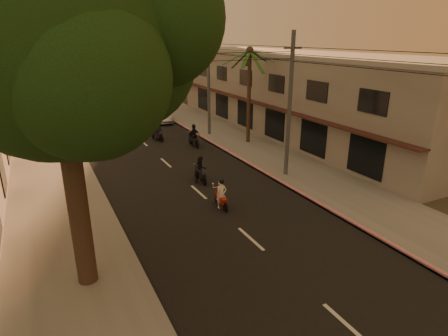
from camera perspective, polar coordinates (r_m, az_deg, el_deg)
The scene contains 17 objects.
ground at distance 15.83m, azimuth 7.91°, elevation -13.94°, with size 160.00×160.00×0.00m, color #383023.
road at distance 32.85m, azimuth -12.15°, elevation 3.77°, with size 10.00×140.00×0.02m, color black.
sidewalk_right at distance 35.37m, azimuth -0.33°, elevation 5.41°, with size 5.00×140.00×0.12m, color slate.
sidewalk_left at distance 31.90m, azimuth -25.24°, elevation 1.94°, with size 5.00×140.00×0.12m, color slate.
curb_stripe at distance 30.01m, azimuth -0.18°, elevation 2.91°, with size 0.20×60.00×0.20m, color red.
shophouse_row at distance 36.36m, azimuth 10.44°, elevation 11.25°, with size 8.80×34.20×7.30m.
distant_tower at distance 71.02m, azimuth -7.81°, elevation 23.65°, with size 12.10×12.10×28.00m.
broadleaf_tree at distance 12.91m, azimuth -22.68°, elevation 17.22°, with size 9.60×8.70×12.10m.
palm_tree at distance 31.06m, azimuth 3.94°, elevation 16.65°, with size 5.00×5.00×8.20m.
utility_poles at distance 33.81m, azimuth -2.40°, elevation 15.87°, with size 1.20×48.26×9.00m.
filler_right at distance 60.09m, azimuth -5.58°, elevation 14.00°, with size 8.00×14.00×6.00m, color #9A958B.
scooter_red at distance 19.80m, azimuth -0.42°, elevation -4.16°, with size 0.67×1.69×1.66m.
scooter_mid_a at distance 23.23m, azimuth -3.58°, elevation -0.36°, with size 0.84×1.80×1.76m.
scooter_mid_b at distance 30.97m, azimuth -4.62°, elevation 4.80°, with size 1.05×1.93×1.90m.
scooter_far_a at distance 33.16m, azimuth -10.10°, elevation 5.55°, with size 1.11×1.87×1.87m.
scooter_far_b at distance 45.53m, azimuth -12.38°, elevation 9.14°, with size 1.51×1.75×1.80m.
parked_car at distance 40.57m, azimuth -9.55°, elevation 7.94°, with size 1.79×4.47×1.44m, color #A6A8AE.
Camera 1 is at (-7.77, -10.71, 8.67)m, focal length 30.00 mm.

